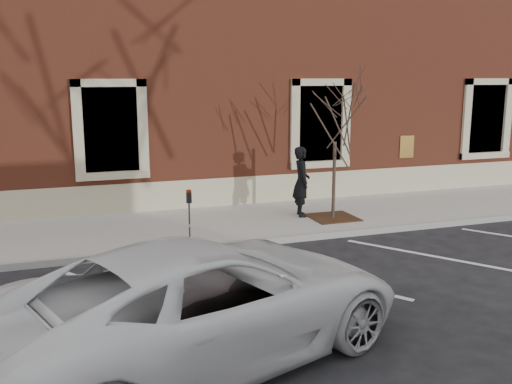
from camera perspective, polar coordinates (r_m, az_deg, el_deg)
name	(u,v)px	position (r m, az deg, el deg)	size (l,w,h in m)	color
ground	(265,244)	(13.08, 0.86, -5.22)	(120.00, 120.00, 0.00)	#28282B
sidewalk_near	(241,223)	(14.65, -1.47, -3.09)	(40.00, 3.50, 0.15)	#BAB8AF
curb_near	(265,241)	(13.01, 0.94, -4.97)	(40.00, 0.12, 0.15)	#9E9E99
parking_stripes	(303,275)	(11.14, 4.76, -8.26)	(28.00, 4.40, 0.01)	silver
building_civic	(188,69)	(19.98, -6.85, 12.07)	(40.00, 8.62, 8.00)	brown
man	(301,182)	(14.92, 4.57, 1.05)	(0.67, 0.44, 1.84)	black
parking_meter	(189,206)	(12.50, -6.71, -1.43)	(0.11, 0.08, 1.20)	#595B60
tree_grate	(333,217)	(14.96, 7.69, -2.53)	(1.16, 1.16, 0.03)	#462616
sapling	(336,120)	(14.56, 7.96, 7.12)	(2.17, 2.17, 3.62)	#3F2E26
white_truck	(205,301)	(7.78, -5.14, -10.77)	(2.71, 5.87, 1.63)	white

